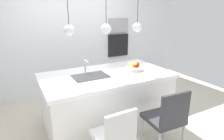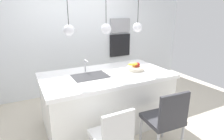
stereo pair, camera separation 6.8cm
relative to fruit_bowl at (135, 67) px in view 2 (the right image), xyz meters
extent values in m
plane|color=beige|center=(-0.53, 0.05, -0.95)|extent=(6.60, 6.60, 0.00)
cube|color=white|center=(-0.53, 1.70, 0.35)|extent=(6.00, 0.10, 2.60)
cube|color=white|center=(-0.53, 0.05, -0.53)|extent=(2.03, 1.10, 0.84)
cube|color=white|center=(-0.53, 0.05, -0.08)|extent=(2.09, 1.16, 0.06)
cube|color=#2D2D30|center=(-0.81, 0.05, -0.05)|extent=(0.56, 0.40, 0.02)
cylinder|color=silver|center=(-0.81, 0.29, 0.06)|extent=(0.02, 0.02, 0.22)
cylinder|color=silver|center=(-0.81, 0.21, 0.16)|extent=(0.02, 0.16, 0.02)
cylinder|color=beige|center=(0.00, -0.01, -0.02)|extent=(0.29, 0.29, 0.06)
sphere|color=#B22D1E|center=(0.01, -0.01, 0.04)|extent=(0.07, 0.07, 0.07)
sphere|color=#B22D1E|center=(0.00, 0.05, 0.04)|extent=(0.07, 0.07, 0.07)
sphere|color=red|center=(0.05, 0.01, 0.04)|extent=(0.08, 0.08, 0.08)
sphere|color=orange|center=(0.00, 0.01, 0.04)|extent=(0.09, 0.09, 0.09)
ellipsoid|color=yellow|center=(-0.05, 0.01, 0.06)|extent=(0.15, 0.17, 0.07)
cube|color=#9E9EA3|center=(0.59, 1.63, 0.60)|extent=(0.54, 0.08, 0.34)
cube|color=black|center=(0.59, 1.63, 0.10)|extent=(0.56, 0.08, 0.56)
cube|color=silver|center=(-0.94, -0.90, -0.50)|extent=(0.41, 0.46, 0.06)
cube|color=silver|center=(-0.94, -1.10, -0.27)|extent=(0.39, 0.05, 0.40)
cylinder|color=#B2B2B7|center=(-0.77, -0.70, -0.74)|extent=(0.04, 0.04, 0.42)
cube|color=#333338|center=(-0.14, -0.90, -0.48)|extent=(0.49, 0.49, 0.06)
cube|color=#333338|center=(-0.15, -1.11, -0.24)|extent=(0.44, 0.07, 0.43)
cylinder|color=#B2B2B7|center=(0.07, -0.71, -0.73)|extent=(0.04, 0.04, 0.44)
cylinder|color=#B2B2B7|center=(-0.33, -0.69, -0.73)|extent=(0.04, 0.04, 0.44)
cylinder|color=#B2B2B7|center=(0.05, -1.11, -0.73)|extent=(0.04, 0.04, 0.44)
sphere|color=silver|center=(-1.11, 0.05, 0.67)|extent=(0.16, 0.16, 0.16)
cylinder|color=black|center=(-1.11, 0.05, 1.05)|extent=(0.01, 0.01, 0.60)
sphere|color=silver|center=(-0.53, 0.05, 0.67)|extent=(0.16, 0.16, 0.16)
cylinder|color=black|center=(-0.53, 0.05, 1.05)|extent=(0.01, 0.01, 0.60)
sphere|color=silver|center=(0.04, 0.05, 0.67)|extent=(0.16, 0.16, 0.16)
cylinder|color=black|center=(0.04, 0.05, 1.05)|extent=(0.01, 0.01, 0.60)
camera|label=1|loc=(-1.84, -2.58, 0.92)|focal=30.24mm
camera|label=2|loc=(-1.78, -2.61, 0.92)|focal=30.24mm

